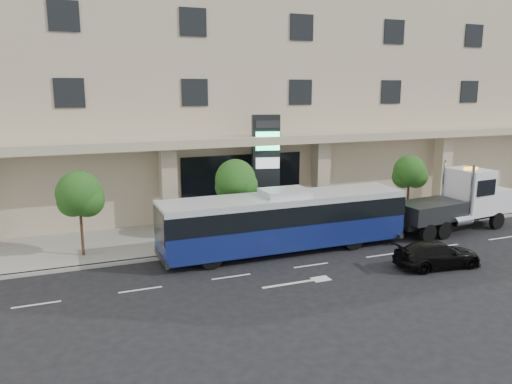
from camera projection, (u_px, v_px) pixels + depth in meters
ground at (297, 256)px, 25.05m from camera, size 120.00×120.00×0.00m
sidewalk at (260, 229)px, 29.59m from camera, size 120.00×6.00×0.15m
curb at (281, 243)px, 26.86m from camera, size 120.00×0.30×0.15m
convention_center at (208, 65)px, 37.07m from camera, size 60.00×17.60×20.00m
tree_left at (80, 197)px, 24.11m from camera, size 2.27×2.20×4.22m
tree_mid at (236, 182)px, 26.95m from camera, size 2.28×2.20×4.38m
tree_right at (410, 173)px, 31.12m from camera, size 2.10×2.00×4.04m
city_bus at (285, 220)px, 25.46m from camera, size 12.89×2.79×3.26m
tow_truck at (458, 202)px, 29.32m from camera, size 8.97×2.99×4.06m
black_sedan at (437, 254)px, 23.38m from camera, size 4.34×2.12×1.21m
signage_pylon at (266, 169)px, 30.09m from camera, size 1.72×0.92×6.57m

